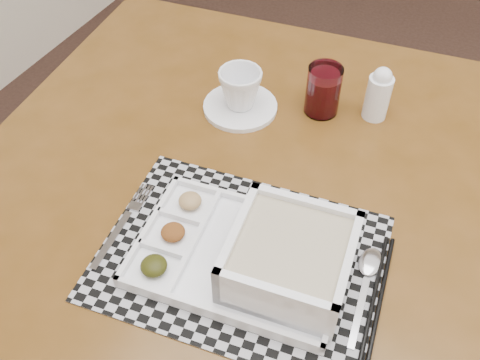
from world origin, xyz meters
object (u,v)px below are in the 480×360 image
dining_table (265,233)px  creamer_bottle (378,94)px  serving_tray (273,258)px  cup (240,89)px  juice_glass (323,92)px

dining_table → creamer_bottle: 0.35m
dining_table → creamer_bottle: bearing=71.8°
serving_tray → creamer_bottle: 0.43m
cup → creamer_bottle: 0.27m
cup → creamer_bottle: creamer_bottle is taller
dining_table → juice_glass: size_ratio=12.01×
serving_tray → creamer_bottle: creamer_bottle is taller
dining_table → cup: size_ratio=14.16×
dining_table → creamer_bottle: (0.10, 0.30, 0.14)m
dining_table → serving_tray: serving_tray is taller
dining_table → serving_tray: (0.06, -0.12, 0.12)m
serving_tray → juice_glass: juice_glass is taller
dining_table → serving_tray: size_ratio=3.55×
cup → creamer_bottle: (0.25, 0.10, 0.00)m
serving_tray → juice_glass: (-0.07, 0.39, 0.01)m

